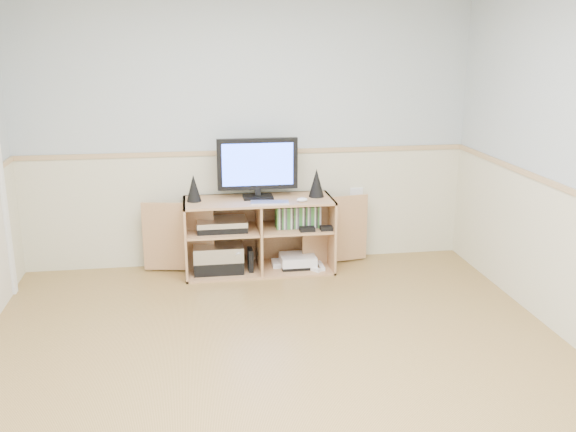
# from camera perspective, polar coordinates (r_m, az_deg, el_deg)

# --- Properties ---
(room) EXTENTS (4.04, 4.54, 2.54)m
(room) POSITION_cam_1_polar(r_m,az_deg,el_deg) (3.61, -1.47, 2.96)
(room) COLOR #A9864B
(room) RESTS_ON ground
(media_cabinet) EXTENTS (2.02, 0.48, 0.65)m
(media_cabinet) POSITION_cam_1_polar(r_m,az_deg,el_deg) (5.69, -2.66, -1.48)
(media_cabinet) COLOR tan
(media_cabinet) RESTS_ON floor
(monitor) EXTENTS (0.69, 0.18, 0.52)m
(monitor) POSITION_cam_1_polar(r_m,az_deg,el_deg) (5.53, -2.73, 4.47)
(monitor) COLOR black
(monitor) RESTS_ON media_cabinet
(speaker_left) EXTENTS (0.13, 0.13, 0.23)m
(speaker_left) POSITION_cam_1_polar(r_m,az_deg,el_deg) (5.51, -8.39, 2.48)
(speaker_left) COLOR black
(speaker_left) RESTS_ON media_cabinet
(speaker_right) EXTENTS (0.14, 0.14, 0.25)m
(speaker_right) POSITION_cam_1_polar(r_m,az_deg,el_deg) (5.61, 2.54, 2.97)
(speaker_right) COLOR black
(speaker_right) RESTS_ON media_cabinet
(keyboard) EXTENTS (0.33, 0.16, 0.01)m
(keyboard) POSITION_cam_1_polar(r_m,az_deg,el_deg) (5.42, -1.64, 1.22)
(keyboard) COLOR white
(keyboard) RESTS_ON media_cabinet
(mouse) EXTENTS (0.10, 0.07, 0.04)m
(mouse) POSITION_cam_1_polar(r_m,az_deg,el_deg) (5.46, 1.26, 1.45)
(mouse) COLOR white
(mouse) RESTS_ON media_cabinet
(av_components) EXTENTS (0.52, 0.32, 0.47)m
(av_components) POSITION_cam_1_polar(r_m,az_deg,el_deg) (5.64, -6.08, -2.91)
(av_components) COLOR black
(av_components) RESTS_ON media_cabinet
(game_consoles) EXTENTS (0.45, 0.30, 0.11)m
(game_consoles) POSITION_cam_1_polar(r_m,az_deg,el_deg) (5.75, 0.75, -4.03)
(game_consoles) COLOR white
(game_consoles) RESTS_ON media_cabinet
(game_cases) EXTENTS (0.39, 0.14, 0.19)m
(game_cases) POSITION_cam_1_polar(r_m,az_deg,el_deg) (5.62, 0.89, -0.06)
(game_cases) COLOR #3F8C3F
(game_cases) RESTS_ON media_cabinet
(wall_outlet) EXTENTS (0.12, 0.03, 0.12)m
(wall_outlet) POSITION_cam_1_polar(r_m,az_deg,el_deg) (5.97, 6.08, 1.94)
(wall_outlet) COLOR white
(wall_outlet) RESTS_ON wall_back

